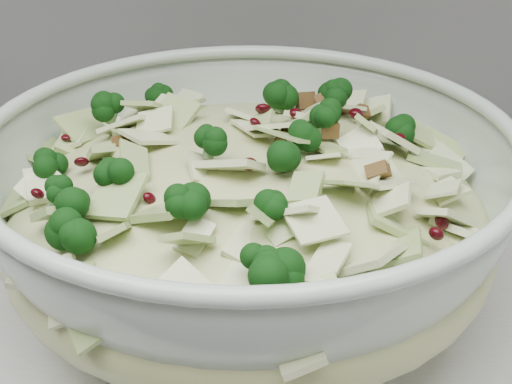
# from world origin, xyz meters

# --- Properties ---
(mixing_bowl) EXTENTS (0.44, 0.44, 0.15)m
(mixing_bowl) POSITION_xyz_m (0.51, 1.60, 0.98)
(mixing_bowl) COLOR #A8B9A9
(mixing_bowl) RESTS_ON counter
(salad) EXTENTS (0.44, 0.44, 0.16)m
(salad) POSITION_xyz_m (0.51, 1.60, 1.01)
(salad) COLOR #BBBE82
(salad) RESTS_ON mixing_bowl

